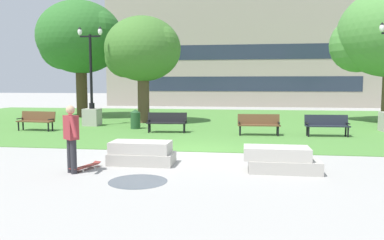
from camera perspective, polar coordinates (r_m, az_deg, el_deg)
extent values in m
plane|color=#A3A09B|center=(12.36, 0.31, -4.90)|extent=(140.00, 140.00, 0.00)
cube|color=#4C8438|center=(22.22, 3.79, -0.20)|extent=(40.00, 20.00, 0.02)
cube|color=#B2ADA3|center=(10.62, -7.63, -5.82)|extent=(1.80, 0.90, 0.32)
cube|color=#BBB6AB|center=(10.57, -7.81, -4.11)|extent=(1.66, 0.83, 0.32)
cube|color=#B2ADA3|center=(9.92, 13.85, -6.75)|extent=(1.80, 0.90, 0.32)
cube|color=#BBB6AB|center=(9.84, 12.73, -4.93)|extent=(1.66, 0.83, 0.32)
cylinder|color=#28282D|center=(10.01, -18.08, -5.18)|extent=(0.15, 0.15, 0.86)
cylinder|color=#28282D|center=(9.83, -17.59, -5.36)|extent=(0.15, 0.15, 0.86)
cube|color=maroon|center=(9.81, -17.96, -1.08)|extent=(0.46, 0.44, 0.60)
cylinder|color=maroon|center=(10.15, -18.29, -0.58)|extent=(0.32, 0.29, 0.54)
cylinder|color=maroon|center=(9.46, -17.64, -0.99)|extent=(0.32, 0.29, 0.54)
sphere|color=tan|center=(9.77, -18.04, 1.48)|extent=(0.22, 0.22, 0.22)
cube|color=maroon|center=(10.25, -15.92, -6.83)|extent=(0.42, 0.82, 0.02)
cube|color=maroon|center=(10.58, -14.32, -6.29)|extent=(0.23, 0.17, 0.06)
cube|color=maroon|center=(9.92, -17.63, -7.18)|extent=(0.23, 0.17, 0.06)
cylinder|color=silver|center=(10.49, -15.58, -6.86)|extent=(0.04, 0.06, 0.06)
cylinder|color=silver|center=(10.35, -14.64, -7.00)|extent=(0.04, 0.06, 0.06)
cylinder|color=silver|center=(10.17, -17.19, -7.30)|extent=(0.04, 0.06, 0.06)
cylinder|color=silver|center=(10.03, -16.25, -7.45)|extent=(0.04, 0.06, 0.06)
cylinder|color=#47515B|center=(8.83, -8.24, -9.23)|extent=(1.37, 1.37, 0.01)
cube|color=black|center=(17.00, -3.88, -0.46)|extent=(1.83, 0.56, 0.05)
cube|color=black|center=(17.23, -3.77, 0.39)|extent=(1.80, 0.25, 0.46)
cube|color=black|center=(17.13, -6.67, -0.04)|extent=(0.09, 0.40, 0.04)
cube|color=black|center=(16.90, -1.06, -0.08)|extent=(0.09, 0.40, 0.04)
cylinder|color=black|center=(17.00, -6.62, -1.27)|extent=(0.07, 0.07, 0.41)
cylinder|color=black|center=(16.78, -1.24, -1.33)|extent=(0.07, 0.07, 0.41)
cylinder|color=black|center=(17.32, -6.42, -1.15)|extent=(0.07, 0.07, 0.41)
cylinder|color=black|center=(17.10, -1.14, -1.20)|extent=(0.07, 0.07, 0.41)
cube|color=brown|center=(19.14, -22.78, -0.21)|extent=(1.83, 0.61, 0.05)
cube|color=brown|center=(19.32, -22.37, 0.54)|extent=(1.80, 0.29, 0.46)
cube|color=black|center=(19.64, -24.77, 0.20)|extent=(0.10, 0.40, 0.04)
cube|color=black|center=(18.65, -20.71, 0.09)|extent=(0.10, 0.40, 0.04)
cylinder|color=black|center=(19.52, -24.92, -0.87)|extent=(0.07, 0.07, 0.41)
cylinder|color=black|center=(18.57, -21.05, -1.03)|extent=(0.07, 0.07, 0.41)
cylinder|color=black|center=(19.77, -24.35, -0.77)|extent=(0.07, 0.07, 0.41)
cylinder|color=black|center=(18.84, -20.50, -0.92)|extent=(0.07, 0.07, 0.41)
cube|color=brown|center=(16.31, 10.15, -0.80)|extent=(1.82, 0.52, 0.05)
cube|color=brown|center=(16.53, 10.10, 0.09)|extent=(1.80, 0.20, 0.46)
cube|color=black|center=(16.25, 7.21, -0.35)|extent=(0.08, 0.40, 0.04)
cube|color=black|center=(16.38, 13.09, -0.40)|extent=(0.08, 0.40, 0.04)
cylinder|color=black|center=(16.13, 7.35, -1.66)|extent=(0.07, 0.07, 0.41)
cylinder|color=black|center=(16.26, 13.00, -1.70)|extent=(0.07, 0.07, 0.41)
cylinder|color=black|center=(16.45, 7.31, -1.52)|extent=(0.07, 0.07, 0.41)
cylinder|color=black|center=(16.58, 12.85, -1.56)|extent=(0.07, 0.07, 0.41)
cube|color=#1E232D|center=(16.73, 19.94, -0.89)|extent=(1.82, 0.52, 0.05)
cube|color=#1E232D|center=(16.95, 19.76, -0.02)|extent=(1.80, 0.20, 0.46)
cube|color=black|center=(16.53, 17.13, -0.46)|extent=(0.08, 0.40, 0.04)
cube|color=black|center=(16.95, 22.70, -0.50)|extent=(0.08, 0.40, 0.04)
cylinder|color=black|center=(16.42, 17.35, -1.74)|extent=(0.07, 0.07, 0.41)
cylinder|color=black|center=(16.82, 22.69, -1.75)|extent=(0.07, 0.07, 0.41)
cylinder|color=black|center=(16.73, 17.12, -1.60)|extent=(0.07, 0.07, 0.41)
cylinder|color=black|center=(17.12, 22.37, -1.61)|extent=(0.07, 0.07, 0.41)
cube|color=#ADA89E|center=(20.48, -14.97, 0.42)|extent=(0.80, 0.80, 0.90)
cylinder|color=black|center=(20.44, -15.02, 2.10)|extent=(0.28, 0.28, 0.30)
cylinder|color=black|center=(20.41, -15.14, 7.09)|extent=(0.14, 0.14, 3.86)
cube|color=black|center=(20.55, -15.28, 12.19)|extent=(1.10, 0.08, 0.08)
ellipsoid|color=white|center=(20.80, -16.72, 12.74)|extent=(0.22, 0.22, 0.36)
cone|color=black|center=(20.82, -16.74, 13.28)|extent=(0.20, 0.20, 0.13)
ellipsoid|color=white|center=(20.37, -13.84, 12.97)|extent=(0.22, 0.22, 0.36)
cone|color=black|center=(20.40, -13.85, 13.52)|extent=(0.20, 0.20, 0.13)
ellipsoid|color=white|center=(19.59, 26.97, 12.41)|extent=(0.22, 0.22, 0.36)
cone|color=black|center=(19.62, 26.99, 12.98)|extent=(0.20, 0.20, 0.13)
sphere|color=#4C893D|center=(24.00, 23.98, 10.47)|extent=(3.20, 3.20, 3.20)
cylinder|color=brown|center=(21.48, -7.41, 3.59)|extent=(0.65, 0.65, 2.99)
ellipsoid|color=#42752D|center=(21.55, -7.50, 10.70)|extent=(4.27, 4.27, 3.63)
sphere|color=#42752D|center=(22.26, -10.13, 9.39)|extent=(2.35, 2.35, 2.35)
sphere|color=#42752D|center=(20.90, -4.95, 11.47)|extent=(2.13, 2.13, 2.13)
cylinder|color=#4C3823|center=(25.96, -16.45, 4.55)|extent=(0.72, 0.72, 3.72)
ellipsoid|color=#2D6B28|center=(26.13, -16.66, 11.99)|extent=(5.55, 5.55, 4.71)
sphere|color=#2D6B28|center=(27.23, -19.10, 10.48)|extent=(3.05, 3.05, 3.05)
sphere|color=#2D6B28|center=(25.11, -14.27, 12.96)|extent=(2.77, 2.77, 2.77)
cylinder|color=#234C28|center=(18.67, -8.61, -0.09)|extent=(0.48, 0.48, 0.80)
cone|color=#234C28|center=(18.63, -8.64, 1.38)|extent=(0.49, 0.49, 0.16)
cube|color=gray|center=(36.68, 8.44, 10.46)|extent=(27.87, 1.00, 10.79)
cube|color=#232D3D|center=(36.03, 8.37, 5.47)|extent=(20.90, 0.03, 1.40)
cube|color=#232D3D|center=(36.15, 8.44, 10.23)|extent=(20.90, 0.03, 1.40)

